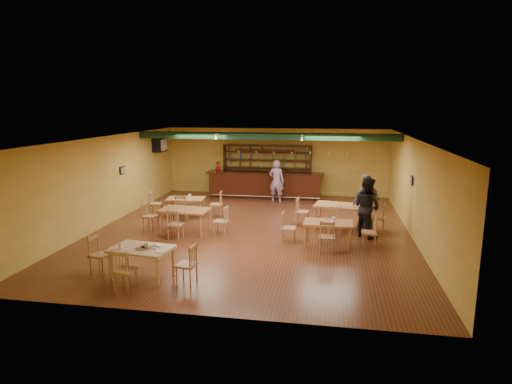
% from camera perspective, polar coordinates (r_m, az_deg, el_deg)
% --- Properties ---
extents(floor, '(12.00, 12.00, 0.00)m').
position_cam_1_polar(floor, '(14.29, -0.47, -4.99)').
color(floor, '#542918').
rests_on(floor, ground).
extents(ceiling_beam, '(10.00, 0.30, 0.25)m').
position_cam_1_polar(ceiling_beam, '(16.53, 1.26, 7.33)').
color(ceiling_beam, black).
rests_on(ceiling_beam, ceiling).
extents(track_rail_left, '(0.05, 2.50, 0.05)m').
position_cam_1_polar(track_rail_left, '(17.46, -4.34, 7.74)').
color(track_rail_left, silver).
rests_on(track_rail_left, ceiling).
extents(track_rail_right, '(0.05, 2.50, 0.05)m').
position_cam_1_polar(track_rail_right, '(16.97, 6.29, 7.61)').
color(track_rail_right, silver).
rests_on(track_rail_right, ceiling).
extents(ac_unit, '(0.34, 0.70, 0.48)m').
position_cam_1_polar(ac_unit, '(19.20, -12.49, 6.06)').
color(ac_unit, silver).
rests_on(ac_unit, wall_left).
extents(picture_left, '(0.04, 0.34, 0.28)m').
position_cam_1_polar(picture_left, '(16.45, -17.14, 2.72)').
color(picture_left, black).
rests_on(picture_left, wall_left).
extents(picture_right, '(0.04, 0.34, 0.28)m').
position_cam_1_polar(picture_right, '(14.41, 19.74, 1.41)').
color(picture_right, black).
rests_on(picture_right, wall_right).
extents(bar_counter, '(5.17, 0.85, 1.13)m').
position_cam_1_polar(bar_counter, '(19.18, 1.19, 0.93)').
color(bar_counter, '#32170A').
rests_on(bar_counter, ground).
extents(back_bar_hutch, '(4.00, 0.40, 2.28)m').
position_cam_1_polar(back_bar_hutch, '(19.70, 1.48, 2.90)').
color(back_bar_hutch, '#32170A').
rests_on(back_bar_hutch, ground).
extents(poinsettia, '(0.31, 0.31, 0.43)m').
position_cam_1_polar(poinsettia, '(19.48, -5.03, 3.38)').
color(poinsettia, maroon).
rests_on(poinsettia, bar_counter).
extents(dining_table_a, '(1.43, 0.96, 0.68)m').
position_cam_1_polar(dining_table_a, '(16.17, -9.17, -1.98)').
color(dining_table_a, '#A36C3A').
rests_on(dining_table_a, ground).
extents(dining_table_b, '(1.73, 1.21, 0.80)m').
position_cam_1_polar(dining_table_b, '(14.65, 10.84, -3.17)').
color(dining_table_b, '#A36C3A').
rests_on(dining_table_b, ground).
extents(dining_table_c, '(1.61, 1.05, 0.77)m').
position_cam_1_polar(dining_table_c, '(14.10, -9.30, -3.75)').
color(dining_table_c, '#A36C3A').
rests_on(dining_table_c, ground).
extents(dining_table_d, '(1.42, 0.88, 0.70)m').
position_cam_1_polar(dining_table_d, '(12.83, 9.42, -5.41)').
color(dining_table_d, '#A36C3A').
rests_on(dining_table_d, ground).
extents(near_table, '(1.50, 1.07, 0.75)m').
position_cam_1_polar(near_table, '(10.67, -14.71, -8.98)').
color(near_table, '#D0B18B').
rests_on(near_table, ground).
extents(pizza_tray, '(0.55, 0.55, 0.01)m').
position_cam_1_polar(pizza_tray, '(10.51, -14.31, -7.08)').
color(pizza_tray, silver).
rests_on(pizza_tray, near_table).
extents(parmesan_shaker, '(0.08, 0.08, 0.11)m').
position_cam_1_polar(parmesan_shaker, '(10.60, -17.38, -6.82)').
color(parmesan_shaker, '#EAE5C6').
rests_on(parmesan_shaker, near_table).
extents(napkin_stack, '(0.24, 0.21, 0.03)m').
position_cam_1_polar(napkin_stack, '(10.58, -12.64, -6.82)').
color(napkin_stack, white).
rests_on(napkin_stack, near_table).
extents(pizza_server, '(0.29, 0.29, 0.00)m').
position_cam_1_polar(pizza_server, '(10.49, -13.45, -7.01)').
color(pizza_server, silver).
rests_on(pizza_server, pizza_tray).
extents(side_plate, '(0.25, 0.25, 0.01)m').
position_cam_1_polar(side_plate, '(10.16, -12.44, -7.63)').
color(side_plate, white).
rests_on(side_plate, near_table).
extents(patron_bar, '(0.72, 0.54, 1.80)m').
position_cam_1_polar(patron_bar, '(18.23, 2.70, 1.45)').
color(patron_bar, '#9C55B9').
rests_on(patron_bar, ground).
extents(patron_right_a, '(1.15, 1.14, 1.87)m').
position_cam_1_polar(patron_right_a, '(13.79, 14.29, -1.93)').
color(patron_right_a, black).
rests_on(patron_right_a, ground).
extents(patron_right_b, '(1.12, 1.00, 1.83)m').
position_cam_1_polar(patron_right_b, '(14.68, 14.25, -1.23)').
color(patron_right_b, slate).
rests_on(patron_right_b, ground).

